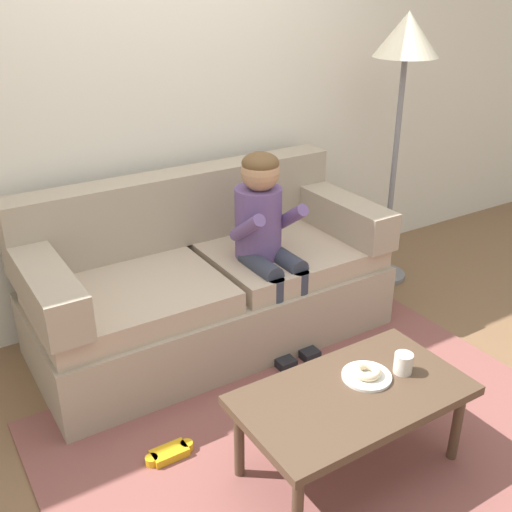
# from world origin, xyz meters

# --- Properties ---
(ground) EXTENTS (10.00, 10.00, 0.00)m
(ground) POSITION_xyz_m (0.00, 0.00, 0.00)
(ground) COLOR brown
(wall_back) EXTENTS (8.00, 0.10, 2.80)m
(wall_back) POSITION_xyz_m (0.00, 1.40, 1.40)
(wall_back) COLOR silver
(wall_back) RESTS_ON ground
(area_rug) EXTENTS (2.41, 1.79, 0.01)m
(area_rug) POSITION_xyz_m (0.00, -0.25, 0.01)
(area_rug) COLOR brown
(area_rug) RESTS_ON ground
(couch) EXTENTS (1.99, 0.90, 0.92)m
(couch) POSITION_xyz_m (-0.01, 0.85, 0.34)
(couch) COLOR tan
(couch) RESTS_ON ground
(coffee_table) EXTENTS (0.96, 0.54, 0.41)m
(coffee_table) POSITION_xyz_m (-0.01, -0.42, 0.36)
(coffee_table) COLOR #4C3828
(coffee_table) RESTS_ON ground
(person_child) EXTENTS (0.34, 0.58, 1.10)m
(person_child) POSITION_xyz_m (0.26, 0.64, 0.67)
(person_child) COLOR #664C84
(person_child) RESTS_ON ground
(plate) EXTENTS (0.21, 0.21, 0.01)m
(plate) POSITION_xyz_m (0.10, -0.38, 0.41)
(plate) COLOR white
(plate) RESTS_ON coffee_table
(donut) EXTENTS (0.13, 0.13, 0.04)m
(donut) POSITION_xyz_m (0.10, -0.38, 0.44)
(donut) COLOR beige
(donut) RESTS_ON plate
(mug) EXTENTS (0.08, 0.08, 0.09)m
(mug) POSITION_xyz_m (0.26, -0.43, 0.45)
(mug) COLOR silver
(mug) RESTS_ON coffee_table
(toy_controller) EXTENTS (0.23, 0.09, 0.05)m
(toy_controller) POSITION_xyz_m (-0.64, 0.04, 0.03)
(toy_controller) COLOR gold
(toy_controller) RESTS_ON ground
(floor_lamp) EXTENTS (0.40, 0.40, 1.75)m
(floor_lamp) POSITION_xyz_m (1.39, 0.85, 1.49)
(floor_lamp) COLOR slate
(floor_lamp) RESTS_ON ground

